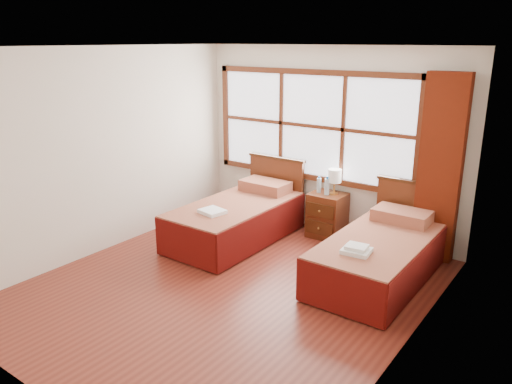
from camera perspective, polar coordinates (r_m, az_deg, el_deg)
The scene contains 15 objects.
floor at distance 5.72m, azimuth -3.20°, elevation -10.79°, with size 4.50×4.50×0.00m, color maroon.
ceiling at distance 5.06m, azimuth -3.70°, elevation 16.25°, with size 4.50×4.50×0.00m, color white.
wall_back at distance 7.08m, azimuth 8.21°, elevation 5.74°, with size 4.00×4.00×0.00m, color silver.
wall_left at distance 6.66m, azimuth -16.94°, elevation 4.45°, with size 4.50×4.50×0.00m, color silver.
wall_right at distance 4.31m, azimuth 17.65°, elevation -2.29°, with size 4.50×4.50×0.00m, color silver.
window at distance 7.13m, azimuth 6.35°, elevation 7.52°, with size 3.16×0.06×1.56m.
curtain at distance 6.41m, azimuth 20.30°, elevation 2.46°, with size 0.50×0.16×2.30m, color #5A1809.
bed_left at distance 6.90m, azimuth -2.05°, elevation -2.98°, with size 1.03×2.05×1.00m.
bed_right at distance 5.95m, azimuth 13.99°, elevation -6.99°, with size 1.00×2.02×0.97m.
nightstand at distance 7.04m, azimuth 8.12°, elevation -2.64°, with size 0.47×0.47×0.63m.
towels_left at distance 6.42m, azimuth -5.01°, elevation -2.23°, with size 0.34×0.31×0.05m.
towels_right at distance 5.38m, azimuth 11.41°, elevation -6.47°, with size 0.31×0.28×0.09m.
lamp at distance 6.87m, azimuth 8.98°, elevation 1.75°, with size 0.18×0.18×0.35m.
bottle_near at distance 6.97m, azimuth 7.21°, elevation 0.79°, with size 0.06×0.06×0.23m.
bottle_far at distance 6.87m, azimuth 8.11°, elevation 0.63°, with size 0.07×0.07×0.25m.
Camera 1 is at (3.21, -3.90, 2.67)m, focal length 35.00 mm.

